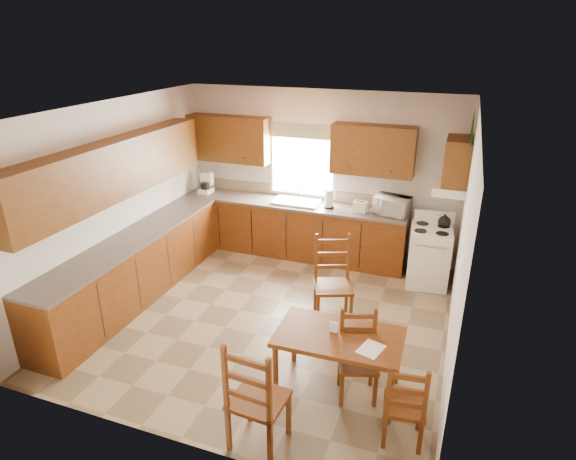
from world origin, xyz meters
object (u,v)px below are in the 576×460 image
(dining_table, at_px, (338,363))
(chair_far_left, at_px, (333,282))
(chair_near_left, at_px, (258,393))
(chair_far_right, at_px, (358,358))
(microwave, at_px, (392,206))
(chair_near_right, at_px, (405,400))
(stove, at_px, (429,257))

(dining_table, xyz_separation_m, chair_far_left, (-0.40, 1.27, 0.23))
(chair_near_left, relative_size, chair_far_right, 1.21)
(microwave, xyz_separation_m, chair_near_right, (0.69, -3.45, -0.62))
(microwave, bearing_deg, dining_table, -78.07)
(stove, xyz_separation_m, chair_far_right, (-0.46, -2.73, 0.03))
(dining_table, bearing_deg, chair_far_right, -5.25)
(chair_near_right, height_order, chair_far_right, chair_far_right)
(chair_near_left, distance_m, chair_near_right, 1.32)
(microwave, height_order, chair_near_left, microwave)
(microwave, distance_m, chair_far_right, 3.09)
(dining_table, height_order, chair_near_right, chair_near_right)
(stove, xyz_separation_m, microwave, (-0.63, 0.29, 0.63))
(stove, relative_size, chair_near_right, 0.98)
(dining_table, xyz_separation_m, chair_near_left, (-0.49, -0.93, 0.22))
(stove, height_order, chair_near_left, chair_near_left)
(chair_near_right, bearing_deg, microwave, -85.78)
(microwave, height_order, chair_far_right, microwave)
(microwave, xyz_separation_m, chair_near_left, (-0.53, -3.94, -0.50))
(chair_far_right, bearing_deg, dining_table, 157.93)
(chair_far_left, xyz_separation_m, chair_far_right, (0.61, -1.28, -0.10))
(chair_near_left, bearing_deg, chair_far_left, -88.27)
(chair_far_left, height_order, chair_far_right, chair_far_left)
(dining_table, height_order, chair_near_left, chair_near_left)
(microwave, xyz_separation_m, dining_table, (-0.04, -3.01, -0.72))
(chair_far_right, bearing_deg, chair_near_left, -145.57)
(chair_near_left, xyz_separation_m, chair_near_right, (1.22, 0.49, -0.12))
(dining_table, distance_m, chair_near_left, 1.07)
(chair_far_left, bearing_deg, stove, 31.68)
(chair_far_left, relative_size, chair_far_right, 1.21)
(chair_near_left, height_order, chair_far_left, chair_far_left)
(chair_near_left, bearing_deg, stove, -103.44)
(chair_near_left, height_order, chair_far_right, chair_near_left)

